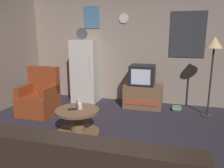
# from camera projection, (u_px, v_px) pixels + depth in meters

# --- Properties ---
(ground_plane) EXTENTS (12.00, 12.00, 0.00)m
(ground_plane) POSITION_uv_depth(u_px,v_px,m) (96.00, 145.00, 3.31)
(ground_plane) COLOR #2D2833
(wall_with_art) EXTENTS (5.20, 0.12, 2.77)m
(wall_with_art) POSITION_uv_depth(u_px,v_px,m) (130.00, 44.00, 5.30)
(wall_with_art) COLOR gray
(wall_with_art) RESTS_ON ground_plane
(fridge) EXTENTS (0.60, 0.62, 1.77)m
(fridge) POSITION_uv_depth(u_px,v_px,m) (86.00, 71.00, 5.37)
(fridge) COLOR silver
(fridge) RESTS_ON ground_plane
(tv_stand) EXTENTS (0.84, 0.53, 0.52)m
(tv_stand) POSITION_uv_depth(u_px,v_px,m) (143.00, 96.00, 5.00)
(tv_stand) COLOR brown
(tv_stand) RESTS_ON ground_plane
(crt_tv) EXTENTS (0.54, 0.51, 0.44)m
(crt_tv) POSITION_uv_depth(u_px,v_px,m) (142.00, 75.00, 4.90)
(crt_tv) COLOR black
(crt_tv) RESTS_ON tv_stand
(standing_lamp) EXTENTS (0.32, 0.32, 1.59)m
(standing_lamp) POSITION_uv_depth(u_px,v_px,m) (214.00, 49.00, 4.22)
(standing_lamp) COLOR #332D28
(standing_lamp) RESTS_ON ground_plane
(coffee_table) EXTENTS (0.72, 0.72, 0.43)m
(coffee_table) POSITION_uv_depth(u_px,v_px,m) (78.00, 122.00, 3.67)
(coffee_table) COLOR brown
(coffee_table) RESTS_ON ground_plane
(wine_glass) EXTENTS (0.05, 0.05, 0.15)m
(wine_glass) POSITION_uv_depth(u_px,v_px,m) (79.00, 104.00, 3.64)
(wine_glass) COLOR silver
(wine_glass) RESTS_ON coffee_table
(mug_ceramic_white) EXTENTS (0.08, 0.08, 0.09)m
(mug_ceramic_white) POSITION_uv_depth(u_px,v_px,m) (80.00, 106.00, 3.63)
(mug_ceramic_white) COLOR silver
(mug_ceramic_white) RESTS_ON coffee_table
(mug_ceramic_tan) EXTENTS (0.08, 0.08, 0.09)m
(mug_ceramic_tan) POSITION_uv_depth(u_px,v_px,m) (78.00, 102.00, 3.83)
(mug_ceramic_tan) COLOR tan
(mug_ceramic_tan) RESTS_ON coffee_table
(remote_control) EXTENTS (0.15, 0.12, 0.02)m
(remote_control) POSITION_uv_depth(u_px,v_px,m) (72.00, 109.00, 3.60)
(remote_control) COLOR black
(remote_control) RESTS_ON coffee_table
(armchair) EXTENTS (0.68, 0.68, 0.96)m
(armchair) POSITION_uv_depth(u_px,v_px,m) (40.00, 97.00, 4.60)
(armchair) COLOR maroon
(armchair) RESTS_ON ground_plane
(book_stack) EXTENTS (0.20, 0.17, 0.10)m
(book_stack) POSITION_uv_depth(u_px,v_px,m) (177.00, 108.00, 4.81)
(book_stack) COLOR brown
(book_stack) RESTS_ON ground_plane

